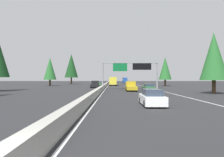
% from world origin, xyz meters
% --- Properties ---
extents(ground_plane, '(320.00, 320.00, 0.00)m').
position_xyz_m(ground_plane, '(60.00, 0.00, 0.00)').
color(ground_plane, '#262628').
extents(median_barrier, '(180.00, 0.56, 0.90)m').
position_xyz_m(median_barrier, '(80.00, 0.30, 0.45)').
color(median_barrier, '#9E9B93').
rests_on(median_barrier, ground).
extents(shoulder_stripe_right, '(160.00, 0.16, 0.01)m').
position_xyz_m(shoulder_stripe_right, '(70.00, -11.52, 0.01)').
color(shoulder_stripe_right, silver).
rests_on(shoulder_stripe_right, ground).
extents(shoulder_stripe_median, '(160.00, 0.16, 0.01)m').
position_xyz_m(shoulder_stripe_median, '(70.00, -0.25, 0.01)').
color(shoulder_stripe_median, silver).
rests_on(shoulder_stripe_median, ground).
extents(sign_gantry_overhead, '(0.50, 12.68, 6.40)m').
position_xyz_m(sign_gantry_overhead, '(43.05, -6.04, 5.09)').
color(sign_gantry_overhead, gray).
rests_on(sign_gantry_overhead, ground).
extents(sedan_mid_right, '(4.40, 1.80, 1.47)m').
position_xyz_m(sedan_mid_right, '(14.60, -5.51, 0.68)').
color(sedan_mid_right, white).
rests_on(sedan_mid_right, ground).
extents(sedan_near_center, '(4.40, 1.80, 1.47)m').
position_xyz_m(sedan_near_center, '(36.32, -8.93, 0.68)').
color(sedan_near_center, '#2D6B38').
rests_on(sedan_near_center, ground).
extents(box_truck_mid_center, '(8.50, 2.40, 2.95)m').
position_xyz_m(box_truck_mid_center, '(68.89, -2.02, 1.61)').
color(box_truck_mid_center, gold).
rests_on(box_truck_mid_center, ground).
extents(bus_far_left, '(11.50, 2.55, 3.10)m').
position_xyz_m(bus_far_left, '(122.43, -9.18, 1.72)').
color(bus_far_left, '#1E4793').
rests_on(bus_far_left, ground).
extents(pickup_far_right, '(5.60, 2.00, 1.86)m').
position_xyz_m(pickup_far_right, '(37.13, -5.58, 0.91)').
color(pickup_far_right, '#AD931E').
rests_on(pickup_far_right, ground).
extents(oncoming_near, '(4.40, 1.80, 1.47)m').
position_xyz_m(oncoming_near, '(69.43, 3.00, 0.68)').
color(oncoming_near, '#2D6B38').
rests_on(oncoming_near, ground).
extents(oncoming_far, '(5.60, 2.00, 1.86)m').
position_xyz_m(oncoming_far, '(51.54, 2.75, 0.91)').
color(oncoming_far, black).
rests_on(oncoming_far, ground).
extents(conifer_right_near, '(4.32, 4.32, 9.82)m').
position_xyz_m(conifer_right_near, '(29.53, -18.25, 5.96)').
color(conifer_right_near, '#4C3823').
rests_on(conifer_right_near, ground).
extents(conifer_right_mid, '(4.22, 4.22, 9.59)m').
position_xyz_m(conifer_right_mid, '(65.40, -19.43, 5.82)').
color(conifer_right_mid, '#4C3823').
rests_on(conifer_right_mid, ground).
extents(conifer_left_mid, '(4.18, 4.18, 9.49)m').
position_xyz_m(conifer_left_mid, '(65.73, 19.14, 5.77)').
color(conifer_left_mid, '#4C3823').
rests_on(conifer_left_mid, ground).
extents(conifer_left_far, '(6.01, 6.01, 13.66)m').
position_xyz_m(conifer_left_far, '(90.21, 16.89, 8.31)').
color(conifer_left_far, '#4C3823').
rests_on(conifer_left_far, ground).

